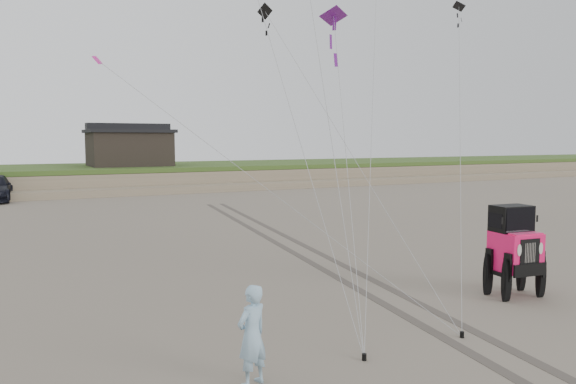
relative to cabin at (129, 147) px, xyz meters
name	(u,v)px	position (x,y,z in m)	size (l,w,h in m)	color
ground	(412,335)	(-2.00, -37.00, -3.24)	(160.00, 160.00, 0.00)	#6B6054
dune_ridge	(103,177)	(-2.00, 0.50, -2.42)	(160.00, 14.25, 1.73)	#7A6B54
cabin	(129,147)	(0.00, 0.00, 0.00)	(6.40, 5.40, 3.35)	black
jeep	(515,260)	(1.96, -35.98, -2.35)	(2.04, 4.74, 1.77)	#FE1560
man	(252,335)	(-5.68, -37.66, -2.44)	(0.58, 0.38, 1.59)	#80A2C6
stake_main	(364,357)	(-3.57, -37.64, -3.18)	(0.08, 0.08, 0.12)	black
stake_aux	(462,335)	(-1.25, -37.57, -3.18)	(0.08, 0.08, 0.12)	black
tire_tracks	(305,252)	(0.00, -29.00, -3.23)	(5.22, 29.74, 0.01)	#4C443D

